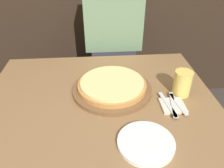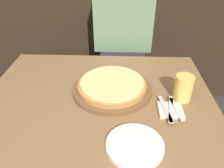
{
  "view_description": "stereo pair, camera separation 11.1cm",
  "coord_description": "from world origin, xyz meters",
  "px_view_note": "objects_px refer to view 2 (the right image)",
  "views": [
    {
      "loc": [
        -0.01,
        -0.86,
        1.37
      ],
      "look_at": [
        0.07,
        0.07,
        0.76
      ],
      "focal_mm": 35.0,
      "sensor_mm": 36.0,
      "label": 1
    },
    {
      "loc": [
        0.1,
        -0.86,
        1.37
      ],
      "look_at": [
        0.07,
        0.07,
        0.76
      ],
      "focal_mm": 35.0,
      "sensor_mm": 36.0,
      "label": 2
    }
  ],
  "objects_px": {
    "dinner_plate": "(135,145)",
    "dinner_knife": "(171,109)",
    "spoon": "(176,109)",
    "diner_person": "(122,54)",
    "fork": "(165,109)",
    "pizza_on_board": "(112,86)",
    "beer_glass": "(184,87)"
  },
  "relations": [
    {
      "from": "dinner_plate",
      "to": "diner_person",
      "type": "relative_size",
      "value": 0.17
    },
    {
      "from": "spoon",
      "to": "diner_person",
      "type": "relative_size",
      "value": 0.12
    },
    {
      "from": "fork",
      "to": "dinner_knife",
      "type": "bearing_deg",
      "value": 0.0
    },
    {
      "from": "dinner_knife",
      "to": "spoon",
      "type": "height_order",
      "value": "same"
    },
    {
      "from": "beer_glass",
      "to": "diner_person",
      "type": "distance_m",
      "value": 0.73
    },
    {
      "from": "fork",
      "to": "diner_person",
      "type": "bearing_deg",
      "value": 104.39
    },
    {
      "from": "pizza_on_board",
      "to": "dinner_knife",
      "type": "distance_m",
      "value": 0.31
    },
    {
      "from": "spoon",
      "to": "dinner_plate",
      "type": "bearing_deg",
      "value": -132.79
    },
    {
      "from": "fork",
      "to": "diner_person",
      "type": "relative_size",
      "value": 0.14
    },
    {
      "from": "pizza_on_board",
      "to": "diner_person",
      "type": "bearing_deg",
      "value": 84.81
    },
    {
      "from": "fork",
      "to": "spoon",
      "type": "relative_size",
      "value": 1.17
    },
    {
      "from": "spoon",
      "to": "diner_person",
      "type": "xyz_separation_m",
      "value": [
        -0.24,
        0.76,
        -0.1
      ]
    },
    {
      "from": "pizza_on_board",
      "to": "beer_glass",
      "type": "distance_m",
      "value": 0.35
    },
    {
      "from": "spoon",
      "to": "pizza_on_board",
      "type": "bearing_deg",
      "value": 152.87
    },
    {
      "from": "fork",
      "to": "diner_person",
      "type": "height_order",
      "value": "diner_person"
    },
    {
      "from": "dinner_plate",
      "to": "beer_glass",
      "type": "bearing_deg",
      "value": 52.1
    },
    {
      "from": "dinner_plate",
      "to": "spoon",
      "type": "height_order",
      "value": "dinner_plate"
    },
    {
      "from": "pizza_on_board",
      "to": "spoon",
      "type": "distance_m",
      "value": 0.34
    },
    {
      "from": "beer_glass",
      "to": "dinner_plate",
      "type": "height_order",
      "value": "beer_glass"
    },
    {
      "from": "spoon",
      "to": "fork",
      "type": "bearing_deg",
      "value": 180.0
    },
    {
      "from": "diner_person",
      "to": "pizza_on_board",
      "type": "bearing_deg",
      "value": -95.19
    },
    {
      "from": "dinner_plate",
      "to": "spoon",
      "type": "relative_size",
      "value": 1.38
    },
    {
      "from": "fork",
      "to": "pizza_on_board",
      "type": "bearing_deg",
      "value": 148.39
    },
    {
      "from": "dinner_plate",
      "to": "dinner_knife",
      "type": "distance_m",
      "value": 0.27
    },
    {
      "from": "dinner_plate",
      "to": "dinner_knife",
      "type": "relative_size",
      "value": 1.18
    },
    {
      "from": "pizza_on_board",
      "to": "dinner_plate",
      "type": "height_order",
      "value": "pizza_on_board"
    },
    {
      "from": "beer_glass",
      "to": "spoon",
      "type": "bearing_deg",
      "value": -114.57
    },
    {
      "from": "beer_glass",
      "to": "spoon",
      "type": "xyz_separation_m",
      "value": [
        -0.04,
        -0.1,
        -0.06
      ]
    },
    {
      "from": "fork",
      "to": "diner_person",
      "type": "distance_m",
      "value": 0.79
    },
    {
      "from": "dinner_knife",
      "to": "pizza_on_board",
      "type": "bearing_deg",
      "value": 150.79
    },
    {
      "from": "dinner_plate",
      "to": "diner_person",
      "type": "distance_m",
      "value": 0.97
    },
    {
      "from": "spoon",
      "to": "dinner_knife",
      "type": "bearing_deg",
      "value": 180.0
    }
  ]
}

